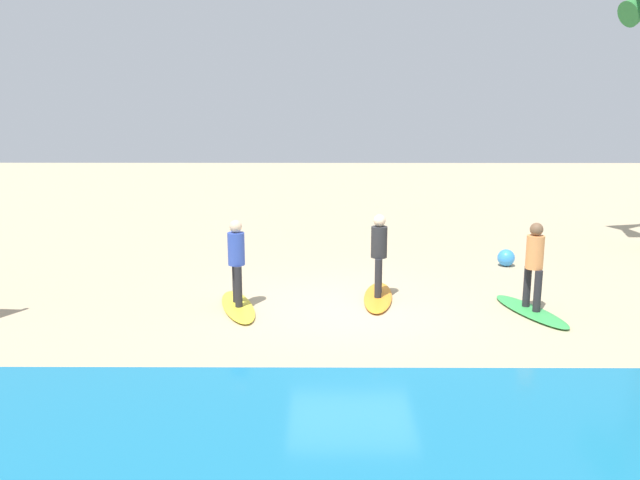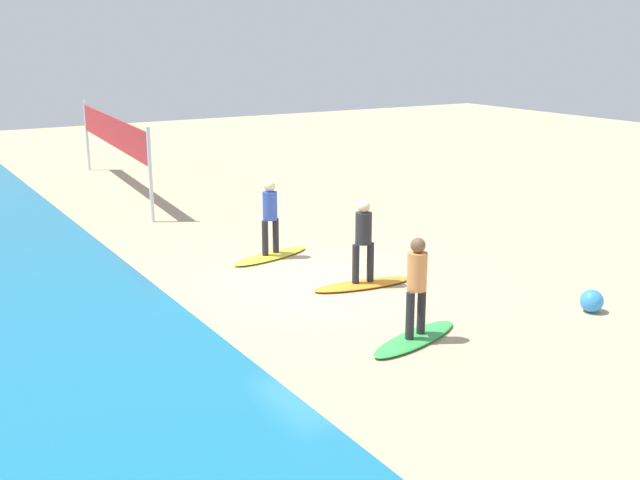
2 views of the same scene
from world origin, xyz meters
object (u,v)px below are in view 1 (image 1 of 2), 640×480
at_px(surfer_yellow, 236,256).
at_px(beach_ball, 506,258).
at_px(surfboard_yellow, 238,306).
at_px(surfboard_green, 531,311).
at_px(surfer_green, 534,260).
at_px(surfboard_orange, 378,297).
at_px(surfer_orange, 379,249).

relative_size(surfer_yellow, beach_ball, 3.97).
bearing_deg(surfer_yellow, beach_ball, -151.41).
distance_m(surfboard_yellow, beach_ball, 6.90).
xyz_separation_m(surfer_yellow, beach_ball, (-6.06, -3.30, -0.83)).
xyz_separation_m(surfboard_green, surfer_yellow, (5.54, -0.25, 0.99)).
distance_m(surfer_green, beach_ball, 3.68).
distance_m(surfboard_green, beach_ball, 3.59).
bearing_deg(surfboard_yellow, surfboard_green, 71.56).
relative_size(surfboard_green, surfboard_yellow, 1.00).
height_order(surfboard_green, surfboard_orange, same).
height_order(surfboard_green, surfer_green, surfer_green).
relative_size(surfboard_green, beach_ball, 5.09).
bearing_deg(surfer_green, surfer_yellow, -2.59).
xyz_separation_m(surfboard_yellow, surfer_yellow, (0.00, 0.00, 0.99)).
bearing_deg(beach_ball, surfer_yellow, 28.59).
height_order(surfboard_orange, beach_ball, beach_ball).
bearing_deg(surfboard_green, surfer_yellow, -110.75).
height_order(surfboard_green, surfboard_yellow, same).
bearing_deg(surfboard_green, surfer_green, 161.83).
bearing_deg(surfer_green, surfboard_yellow, -2.59).
bearing_deg(surfboard_orange, surfboard_yellow, -70.72).
xyz_separation_m(surfer_green, surfboard_orange, (2.80, -0.86, -0.99)).
distance_m(surfboard_yellow, surfer_yellow, 0.99).
bearing_deg(beach_ball, surfer_orange, 39.06).
xyz_separation_m(surfboard_yellow, beach_ball, (-6.06, -3.30, 0.16)).
xyz_separation_m(surfer_green, surfer_yellow, (5.54, -0.25, 0.00)).
distance_m(surfboard_orange, surfer_orange, 0.99).
relative_size(surfer_orange, surfer_yellow, 1.00).
relative_size(surfboard_yellow, surfer_yellow, 1.28).
bearing_deg(surfboard_yellow, beach_ball, 102.74).
bearing_deg(surfboard_yellow, surfer_orange, 86.72).
xyz_separation_m(surfboard_green, beach_ball, (-0.52, -3.55, 0.16)).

